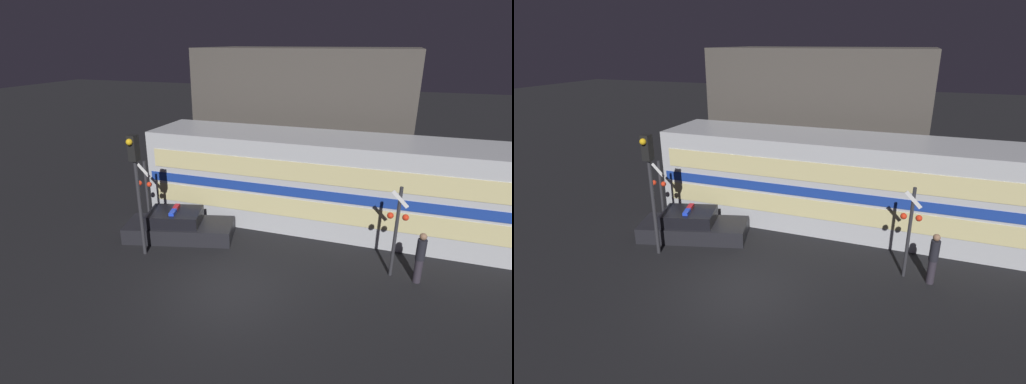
% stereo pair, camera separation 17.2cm
% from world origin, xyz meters
% --- Properties ---
extents(ground_plane, '(120.00, 120.00, 0.00)m').
position_xyz_m(ground_plane, '(0.00, 0.00, 0.00)').
color(ground_plane, black).
extents(train, '(15.57, 3.22, 3.87)m').
position_xyz_m(train, '(1.97, 6.15, 1.93)').
color(train, '#B7BABF').
rests_on(train, ground_plane).
extents(police_car, '(4.58, 2.76, 1.26)m').
position_xyz_m(police_car, '(-3.51, 2.95, 0.46)').
color(police_car, black).
rests_on(police_car, ground_plane).
extents(pedestrian, '(0.30, 0.30, 1.79)m').
position_xyz_m(pedestrian, '(5.57, 2.67, 0.92)').
color(pedestrian, '#2D2833').
rests_on(pedestrian, ground_plane).
extents(crossing_signal_near, '(0.68, 0.28, 3.22)m').
position_xyz_m(crossing_signal_near, '(4.73, 2.76, 1.86)').
color(crossing_signal_near, '#2D2D33').
rests_on(crossing_signal_near, ground_plane).
extents(crossing_signal_far, '(0.68, 0.28, 3.03)m').
position_xyz_m(crossing_signal_far, '(-4.99, 3.07, 1.76)').
color(crossing_signal_far, '#2D2D33').
rests_on(crossing_signal_far, ground_plane).
extents(traffic_light_corner, '(0.30, 0.46, 4.55)m').
position_xyz_m(traffic_light_corner, '(-4.06, 1.29, 3.17)').
color(traffic_light_corner, '#2D2D33').
rests_on(traffic_light_corner, ground_plane).
extents(building_left, '(11.48, 6.15, 7.20)m').
position_xyz_m(building_left, '(-0.55, 12.86, 3.60)').
color(building_left, '#47423D').
rests_on(building_left, ground_plane).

